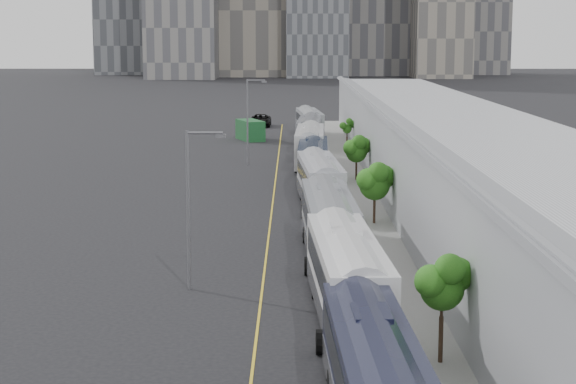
{
  "coord_description": "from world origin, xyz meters",
  "views": [
    {
      "loc": [
        0.07,
        -8.49,
        12.82
      ],
      "look_at": [
        -0.23,
        52.65,
        3.0
      ],
      "focal_mm": 60.0,
      "sensor_mm": 36.0,
      "label": 1
    }
  ],
  "objects_px": {
    "street_lamp_far": "(249,115)",
    "bus_4": "(320,186)",
    "street_lamp_near": "(192,198)",
    "bus_3": "(329,228)",
    "shipping_container": "(250,130)",
    "bus_2": "(347,284)",
    "bus_7": "(309,135)",
    "bus_6": "(310,149)",
    "suv": "(260,120)",
    "bus_8": "(310,125)",
    "bus_5": "(313,163)"
  },
  "relations": [
    {
      "from": "street_lamp_far",
      "to": "bus_4",
      "type": "bearing_deg",
      "value": -75.52
    },
    {
      "from": "street_lamp_near",
      "to": "bus_3",
      "type": "bearing_deg",
      "value": 47.1
    },
    {
      "from": "bus_3",
      "to": "shipping_container",
      "type": "relative_size",
      "value": 2.48
    },
    {
      "from": "bus_2",
      "to": "bus_4",
      "type": "relative_size",
      "value": 1.03
    },
    {
      "from": "bus_7",
      "to": "shipping_container",
      "type": "height_order",
      "value": "bus_7"
    },
    {
      "from": "bus_6",
      "to": "bus_7",
      "type": "height_order",
      "value": "bus_6"
    },
    {
      "from": "street_lamp_near",
      "to": "suv",
      "type": "relative_size",
      "value": 1.27
    },
    {
      "from": "bus_2",
      "to": "bus_8",
      "type": "height_order",
      "value": "bus_2"
    },
    {
      "from": "bus_8",
      "to": "street_lamp_near",
      "type": "distance_m",
      "value": 77.41
    },
    {
      "from": "bus_3",
      "to": "bus_8",
      "type": "height_order",
      "value": "bus_3"
    },
    {
      "from": "street_lamp_near",
      "to": "shipping_container",
      "type": "height_order",
      "value": "street_lamp_near"
    },
    {
      "from": "shipping_container",
      "to": "bus_5",
      "type": "bearing_deg",
      "value": -97.92
    },
    {
      "from": "bus_4",
      "to": "street_lamp_far",
      "type": "height_order",
      "value": "street_lamp_far"
    },
    {
      "from": "bus_4",
      "to": "street_lamp_near",
      "type": "distance_m",
      "value": 25.51
    },
    {
      "from": "bus_8",
      "to": "shipping_container",
      "type": "relative_size",
      "value": 2.35
    },
    {
      "from": "bus_6",
      "to": "street_lamp_near",
      "type": "relative_size",
      "value": 1.69
    },
    {
      "from": "bus_6",
      "to": "street_lamp_far",
      "type": "xyz_separation_m",
      "value": [
        -6.14,
        0.99,
        3.33
      ]
    },
    {
      "from": "bus_2",
      "to": "suv",
      "type": "relative_size",
      "value": 2.15
    },
    {
      "from": "bus_6",
      "to": "shipping_container",
      "type": "distance_m",
      "value": 25.85
    },
    {
      "from": "bus_3",
      "to": "street_lamp_near",
      "type": "height_order",
      "value": "street_lamp_near"
    },
    {
      "from": "bus_3",
      "to": "bus_4",
      "type": "bearing_deg",
      "value": 88.59
    },
    {
      "from": "bus_3",
      "to": "bus_7",
      "type": "relative_size",
      "value": 1.06
    },
    {
      "from": "bus_2",
      "to": "bus_5",
      "type": "xyz_separation_m",
      "value": [
        -0.63,
        43.61,
        -0.11
      ]
    },
    {
      "from": "bus_3",
      "to": "street_lamp_far",
      "type": "distance_m",
      "value": 42.18
    },
    {
      "from": "street_lamp_far",
      "to": "suv",
      "type": "relative_size",
      "value": 1.35
    },
    {
      "from": "street_lamp_far",
      "to": "bus_5",
      "type": "bearing_deg",
      "value": -60.57
    },
    {
      "from": "bus_2",
      "to": "street_lamp_far",
      "type": "distance_m",
      "value": 55.23
    },
    {
      "from": "bus_5",
      "to": "street_lamp_near",
      "type": "distance_m",
      "value": 39.03
    },
    {
      "from": "bus_5",
      "to": "suv",
      "type": "bearing_deg",
      "value": 98.69
    },
    {
      "from": "bus_8",
      "to": "street_lamp_far",
      "type": "distance_m",
      "value": 28.63
    },
    {
      "from": "street_lamp_near",
      "to": "bus_5",
      "type": "bearing_deg",
      "value": 79.68
    },
    {
      "from": "bus_2",
      "to": "street_lamp_near",
      "type": "xyz_separation_m",
      "value": [
        -7.6,
        5.34,
        3.08
      ]
    },
    {
      "from": "bus_5",
      "to": "suv",
      "type": "distance_m",
      "value": 54.38
    },
    {
      "from": "bus_2",
      "to": "bus_6",
      "type": "relative_size",
      "value": 1.0
    },
    {
      "from": "bus_2",
      "to": "bus_4",
      "type": "distance_m",
      "value": 29.62
    },
    {
      "from": "bus_6",
      "to": "bus_2",
      "type": "bearing_deg",
      "value": -87.3
    },
    {
      "from": "bus_3",
      "to": "bus_5",
      "type": "height_order",
      "value": "bus_3"
    },
    {
      "from": "bus_8",
      "to": "street_lamp_far",
      "type": "bearing_deg",
      "value": -107.79
    },
    {
      "from": "bus_8",
      "to": "bus_7",
      "type": "bearing_deg",
      "value": -95.48
    },
    {
      "from": "street_lamp_far",
      "to": "shipping_container",
      "type": "relative_size",
      "value": 1.58
    },
    {
      "from": "bus_6",
      "to": "bus_3",
      "type": "bearing_deg",
      "value": -87.5
    },
    {
      "from": "bus_7",
      "to": "shipping_container",
      "type": "xyz_separation_m",
      "value": [
        -7.33,
        8.93,
        -0.31
      ]
    },
    {
      "from": "bus_7",
      "to": "street_lamp_near",
      "type": "distance_m",
      "value": 64.75
    },
    {
      "from": "shipping_container",
      "to": "street_lamp_near",
      "type": "bearing_deg",
      "value": -109.41
    },
    {
      "from": "bus_8",
      "to": "shipping_container",
      "type": "height_order",
      "value": "bus_8"
    },
    {
      "from": "bus_4",
      "to": "shipping_container",
      "type": "xyz_separation_m",
      "value": [
        -7.46,
        48.93,
        -0.38
      ]
    },
    {
      "from": "bus_2",
      "to": "street_lamp_near",
      "type": "relative_size",
      "value": 1.69
    },
    {
      "from": "bus_2",
      "to": "bus_6",
      "type": "height_order",
      "value": "bus_6"
    },
    {
      "from": "bus_8",
      "to": "suv",
      "type": "xyz_separation_m",
      "value": [
        -6.93,
        15.24,
        -0.68
      ]
    },
    {
      "from": "bus_7",
      "to": "suv",
      "type": "relative_size",
      "value": 2.0
    }
  ]
}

